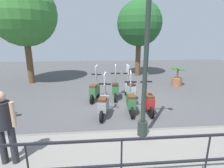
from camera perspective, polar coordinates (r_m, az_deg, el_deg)
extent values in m
plane|color=#4C4C4F|center=(7.20, 4.14, -7.26)|extent=(28.00, 28.00, 0.00)
cube|color=gray|center=(4.43, 11.11, -22.18)|extent=(2.20, 20.00, 0.15)
cube|color=slate|center=(5.27, 7.91, -15.38)|extent=(0.10, 20.00, 0.15)
cube|color=black|center=(3.03, 17.56, -16.28)|extent=(0.04, 16.00, 0.04)
cube|color=black|center=(3.29, 16.85, -23.34)|extent=(0.04, 16.00, 0.04)
cylinder|color=black|center=(3.63, 28.34, -21.65)|extent=(0.03, 0.03, 1.05)
cylinder|color=black|center=(3.16, 3.05, -25.69)|extent=(0.03, 0.03, 1.05)
cylinder|color=#232D28|center=(4.95, 9.90, -13.98)|extent=(0.26, 0.26, 0.40)
cylinder|color=#232D28|center=(4.37, 11.00, 7.63)|extent=(0.12, 0.12, 4.08)
cylinder|color=#28282D|center=(4.46, -32.10, -16.68)|extent=(0.14, 0.14, 0.82)
cylinder|color=#28282D|center=(4.36, -29.48, -17.05)|extent=(0.14, 0.14, 0.82)
cylinder|color=#232328|center=(4.11, -32.10, -8.65)|extent=(0.34, 0.34, 0.55)
cylinder|color=tan|center=(4.01, -29.63, -8.63)|extent=(0.09, 0.09, 0.52)
cylinder|color=brown|center=(11.59, -25.32, 6.69)|extent=(0.36, 0.36, 2.64)
sphere|color=#387A33|center=(11.57, -26.91, 19.95)|extent=(3.66, 3.66, 3.66)
cylinder|color=brown|center=(12.81, 8.48, 8.27)|extent=(0.36, 0.36, 2.47)
sphere|color=#235B28|center=(12.75, 8.92, 18.98)|extent=(3.07, 3.07, 3.07)
cylinder|color=#9E5B3D|center=(10.77, 20.37, 0.70)|extent=(0.56, 0.56, 0.45)
cylinder|color=brown|center=(10.67, 20.61, 3.17)|extent=(0.10, 0.10, 0.50)
ellipsoid|color=#2D6B2D|center=(10.84, 20.20, 5.00)|extent=(0.56, 0.16, 0.10)
ellipsoid|color=#2D6B2D|center=(10.39, 21.34, 4.49)|extent=(0.56, 0.16, 0.10)
ellipsoid|color=#2D6B2D|center=(10.51, 19.52, 4.77)|extent=(0.56, 0.16, 0.10)
ellipsoid|color=#2D6B2D|center=(10.72, 21.97, 4.73)|extent=(0.56, 0.16, 0.10)
ellipsoid|color=#2D6B2D|center=(10.70, 19.48, 4.94)|extent=(0.56, 0.16, 0.10)
ellipsoid|color=#2D6B2D|center=(10.53, 22.06, 4.55)|extent=(0.56, 0.16, 0.10)
cylinder|color=black|center=(7.01, 10.30, -6.36)|extent=(0.40, 0.10, 0.40)
cylinder|color=black|center=(6.29, 12.64, -9.07)|extent=(0.40, 0.10, 0.40)
cube|color=#B21E1E|center=(6.47, 11.78, -5.64)|extent=(0.61, 0.31, 0.36)
cube|color=#B21E1E|center=(6.72, 10.97, -4.62)|extent=(0.14, 0.31, 0.44)
cube|color=#4C2D19|center=(6.33, 12.10, -3.91)|extent=(0.41, 0.28, 0.10)
cylinder|color=gray|center=(6.66, 10.96, -1.57)|extent=(0.19, 0.08, 0.55)
cube|color=black|center=(6.59, 11.08, 0.72)|extent=(0.08, 0.44, 0.05)
cube|color=silver|center=(6.60, 11.00, 2.53)|extent=(0.39, 0.05, 0.42)
cylinder|color=black|center=(6.91, 5.71, -6.50)|extent=(0.40, 0.11, 0.40)
cylinder|color=black|center=(6.15, 6.58, -9.36)|extent=(0.40, 0.11, 0.40)
cube|color=#2D6B38|center=(6.34, 6.28, -5.82)|extent=(0.62, 0.32, 0.36)
cube|color=#2D6B38|center=(6.61, 5.98, -4.76)|extent=(0.14, 0.31, 0.44)
cube|color=#4C2D19|center=(6.20, 6.42, -4.07)|extent=(0.42, 0.29, 0.10)
cylinder|color=gray|center=(6.55, 6.01, -1.66)|extent=(0.19, 0.08, 0.55)
cube|color=black|center=(6.48, 6.07, 0.67)|extent=(0.09, 0.44, 0.05)
cube|color=silver|center=(6.49, 6.06, 2.51)|extent=(0.39, 0.06, 0.42)
cylinder|color=black|center=(6.61, -2.06, -7.47)|extent=(0.41, 0.17, 0.40)
cylinder|color=black|center=(5.86, -3.44, -10.56)|extent=(0.41, 0.17, 0.40)
cube|color=gray|center=(6.05, -2.88, -6.82)|extent=(0.65, 0.40, 0.36)
cube|color=gray|center=(6.30, -2.41, -5.68)|extent=(0.18, 0.32, 0.44)
cube|color=#4C2D19|center=(5.90, -3.04, -5.01)|extent=(0.45, 0.34, 0.10)
cylinder|color=gray|center=(6.24, -2.35, -2.44)|extent=(0.19, 0.11, 0.55)
cube|color=black|center=(6.17, -2.37, 0.00)|extent=(0.15, 0.44, 0.05)
cube|color=silver|center=(6.17, -2.30, 1.93)|extent=(0.39, 0.11, 0.42)
cylinder|color=black|center=(8.38, 4.74, -2.53)|extent=(0.41, 0.15, 0.40)
cylinder|color=black|center=(7.65, 6.87, -4.34)|extent=(0.41, 0.15, 0.40)
cube|color=#B7BCC6|center=(7.86, 6.03, -1.65)|extent=(0.64, 0.38, 0.36)
cube|color=#B7BCC6|center=(8.11, 5.29, -0.94)|extent=(0.17, 0.32, 0.44)
cube|color=black|center=(7.73, 6.26, -0.16)|extent=(0.44, 0.33, 0.10)
cylinder|color=gray|center=(8.07, 5.20, 1.60)|extent=(0.19, 0.10, 0.55)
cube|color=black|center=(8.01, 5.25, 3.51)|extent=(0.14, 0.44, 0.05)
cube|color=silver|center=(8.03, 5.13, 4.99)|extent=(0.39, 0.10, 0.42)
cylinder|color=black|center=(8.35, 1.14, -2.54)|extent=(0.41, 0.13, 0.40)
cylinder|color=black|center=(7.57, 1.03, -4.46)|extent=(0.41, 0.13, 0.40)
cube|color=#2D6B38|center=(7.79, 1.09, -1.70)|extent=(0.63, 0.35, 0.36)
cube|color=#2D6B38|center=(8.07, 1.12, -0.97)|extent=(0.16, 0.31, 0.44)
cube|color=black|center=(7.66, 1.09, -0.21)|extent=(0.43, 0.31, 0.10)
cylinder|color=gray|center=(8.03, 1.14, 1.59)|extent=(0.19, 0.09, 0.55)
cube|color=black|center=(7.97, 1.15, 3.51)|extent=(0.11, 0.44, 0.05)
cube|color=silver|center=(7.99, 1.17, 5.00)|extent=(0.39, 0.08, 0.42)
cylinder|color=black|center=(8.15, -4.67, -3.04)|extent=(0.41, 0.20, 0.40)
cylinder|color=black|center=(7.41, -6.56, -5.00)|extent=(0.41, 0.20, 0.40)
cube|color=#2D6B38|center=(7.62, -5.82, -2.19)|extent=(0.66, 0.45, 0.36)
cube|color=#2D6B38|center=(7.87, -5.17, -1.43)|extent=(0.20, 0.32, 0.44)
cube|color=#4C2D19|center=(7.49, -6.04, -0.66)|extent=(0.46, 0.37, 0.10)
cylinder|color=gray|center=(7.83, -5.10, 1.18)|extent=(0.20, 0.12, 0.55)
cube|color=black|center=(7.77, -5.14, 3.14)|extent=(0.19, 0.44, 0.05)
cube|color=silver|center=(7.79, -5.05, 4.67)|extent=(0.38, 0.15, 0.42)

